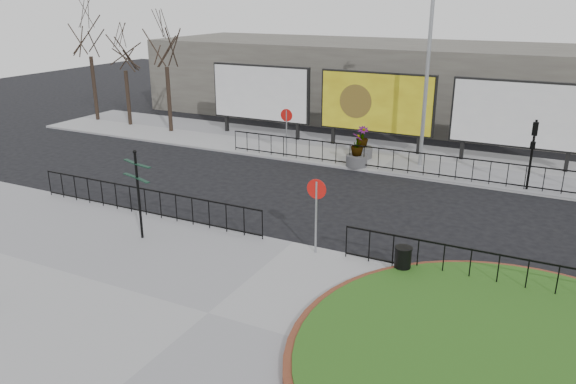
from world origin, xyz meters
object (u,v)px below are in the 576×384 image
Objects in this scene: planter_a at (362,147)px; fingerpost_sign at (138,186)px; lamp_post at (428,67)px; planter_b at (357,154)px; litter_bin at (403,261)px; billboard_mid at (376,103)px.

fingerpost_sign is at bearing -104.08° from planter_a.
planter_a is (-3.01, -0.00, -4.14)m from lamp_post.
planter_a is at bearing 100.62° from planter_b.
fingerpost_sign is at bearing -170.96° from litter_bin.
lamp_post is 5.11m from planter_a.
fingerpost_sign reaches higher than litter_bin.
planter_a is 0.99× the size of planter_b.
billboard_mid is 3.87× the size of planter_a.
litter_bin is (8.65, 1.38, -1.43)m from fingerpost_sign.
litter_bin is at bearing -63.02° from planter_b.
billboard_mid is 4.04m from planter_b.
billboard_mid is at bearing 111.66° from litter_bin.
fingerpost_sign is 13.44m from planter_a.
billboard_mid is 3.82× the size of planter_b.
litter_bin is (2.38, -11.60, -4.27)m from lamp_post.
litter_bin is 12.79m from planter_a.
litter_bin is 0.53× the size of planter_b.
lamp_post reaches higher than planter_b.
fingerpost_sign reaches higher than planter_b.
billboard_mid is 14.75m from litter_bin.
planter_a is at bearing 114.93° from litter_bin.
planter_b reaches higher than planter_a.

